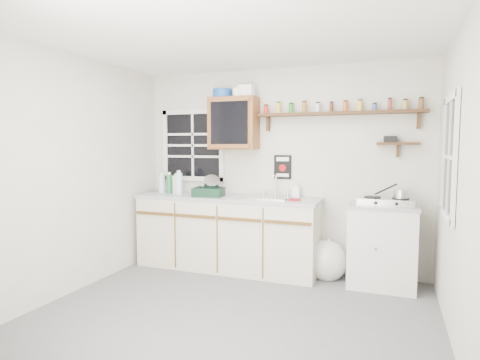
% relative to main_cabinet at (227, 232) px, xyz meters
% --- Properties ---
extents(room, '(3.64, 3.24, 2.54)m').
position_rel_main_cabinet_xyz_m(room, '(0.58, -1.30, 0.79)').
color(room, '#57575A').
rests_on(room, ground).
extents(main_cabinet, '(2.31, 0.63, 0.92)m').
position_rel_main_cabinet_xyz_m(main_cabinet, '(0.00, 0.00, 0.00)').
color(main_cabinet, beige).
rests_on(main_cabinet, floor).
extents(right_cabinet, '(0.73, 0.57, 0.91)m').
position_rel_main_cabinet_xyz_m(right_cabinet, '(1.83, 0.03, -0.01)').
color(right_cabinet, silver).
rests_on(right_cabinet, floor).
extents(sink, '(0.52, 0.44, 0.29)m').
position_rel_main_cabinet_xyz_m(sink, '(0.54, 0.01, 0.47)').
color(sink, '#B4B4B9').
rests_on(sink, main_cabinet).
extents(upper_cabinet, '(0.60, 0.32, 0.65)m').
position_rel_main_cabinet_xyz_m(upper_cabinet, '(0.03, 0.14, 1.36)').
color(upper_cabinet, brown).
rests_on(upper_cabinet, wall_back).
extents(upper_cabinet_clutter, '(0.54, 0.24, 0.14)m').
position_rel_main_cabinet_xyz_m(upper_cabinet_clutter, '(0.01, 0.14, 1.75)').
color(upper_cabinet_clutter, '#17489A').
rests_on(upper_cabinet_clutter, upper_cabinet).
extents(spice_shelf, '(1.91, 0.18, 0.35)m').
position_rel_main_cabinet_xyz_m(spice_shelf, '(1.30, 0.21, 1.47)').
color(spice_shelf, black).
rests_on(spice_shelf, wall_back).
extents(secondary_shelf, '(0.45, 0.16, 0.24)m').
position_rel_main_cabinet_xyz_m(secondary_shelf, '(1.94, 0.22, 1.12)').
color(secondary_shelf, black).
rests_on(secondary_shelf, wall_back).
extents(warning_sign, '(0.22, 0.02, 0.30)m').
position_rel_main_cabinet_xyz_m(warning_sign, '(0.63, 0.29, 0.82)').
color(warning_sign, black).
rests_on(warning_sign, wall_back).
extents(window_back, '(0.93, 0.03, 0.98)m').
position_rel_main_cabinet_xyz_m(window_back, '(-0.62, 0.29, 1.09)').
color(window_back, black).
rests_on(window_back, wall_back).
extents(window_right, '(0.03, 0.78, 1.08)m').
position_rel_main_cabinet_xyz_m(window_right, '(2.37, -0.75, 0.99)').
color(window_right, black).
rests_on(window_right, wall_back).
extents(water_bottles, '(0.39, 0.17, 0.31)m').
position_rel_main_cabinet_xyz_m(water_bottles, '(-0.78, 0.00, 0.59)').
color(water_bottles, silver).
rests_on(water_bottles, main_cabinet).
extents(dish_rack, '(0.39, 0.31, 0.27)m').
position_rel_main_cabinet_xyz_m(dish_rack, '(-0.19, -0.09, 0.55)').
color(dish_rack, black).
rests_on(dish_rack, main_cabinet).
extents(soap_bottle, '(0.09, 0.09, 0.19)m').
position_rel_main_cabinet_xyz_m(soap_bottle, '(0.83, 0.22, 0.56)').
color(soap_bottle, silver).
rests_on(soap_bottle, main_cabinet).
extents(rag, '(0.14, 0.13, 0.02)m').
position_rel_main_cabinet_xyz_m(rag, '(0.88, -0.09, 0.47)').
color(rag, maroon).
rests_on(rag, main_cabinet).
extents(hotplate, '(0.60, 0.35, 0.08)m').
position_rel_main_cabinet_xyz_m(hotplate, '(1.87, 0.01, 0.49)').
color(hotplate, '#B4B4B9').
rests_on(hotplate, right_cabinet).
extents(saucepan, '(0.35, 0.27, 0.17)m').
position_rel_main_cabinet_xyz_m(saucepan, '(2.00, 0.01, 0.57)').
color(saucepan, '#B4B4B9').
rests_on(saucepan, hotplate).
extents(trash_bag, '(0.44, 0.40, 0.50)m').
position_rel_main_cabinet_xyz_m(trash_bag, '(1.24, 0.06, -0.25)').
color(trash_bag, silver).
rests_on(trash_bag, floor).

